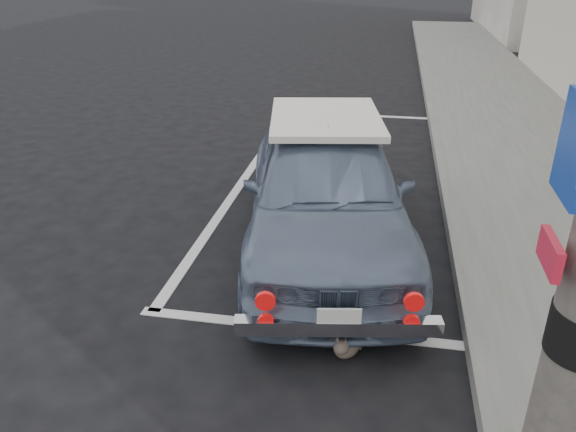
# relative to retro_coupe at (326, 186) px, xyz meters

# --- Properties ---
(ground) EXTENTS (80.00, 80.00, 0.00)m
(ground) POSITION_rel_retro_coupe_xyz_m (-0.46, -1.05, -0.70)
(ground) COLOR black
(ground) RESTS_ON ground
(sidewalk) EXTENTS (2.80, 40.00, 0.15)m
(sidewalk) POSITION_rel_retro_coupe_xyz_m (2.74, 0.95, -0.63)
(sidewalk) COLOR slate
(sidewalk) RESTS_ON ground
(pline_rear) EXTENTS (3.00, 0.12, 0.01)m
(pline_rear) POSITION_rel_retro_coupe_xyz_m (0.04, -1.55, -0.70)
(pline_rear) COLOR silver
(pline_rear) RESTS_ON ground
(pline_front) EXTENTS (3.00, 0.12, 0.01)m
(pline_front) POSITION_rel_retro_coupe_xyz_m (0.04, 5.45, -0.70)
(pline_front) COLOR silver
(pline_front) RESTS_ON ground
(pline_side) EXTENTS (0.12, 7.00, 0.01)m
(pline_side) POSITION_rel_retro_coupe_xyz_m (-1.36, 1.95, -0.70)
(pline_side) COLOR silver
(pline_side) RESTS_ON ground
(retro_coupe) EXTENTS (2.31, 4.31, 1.39)m
(retro_coupe) POSITION_rel_retro_coupe_xyz_m (0.00, 0.00, 0.00)
(retro_coupe) COLOR slate
(retro_coupe) RESTS_ON ground
(cat) EXTENTS (0.28, 0.45, 0.25)m
(cat) POSITION_rel_retro_coupe_xyz_m (0.40, -1.82, -0.59)
(cat) COLOR #695950
(cat) RESTS_ON ground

